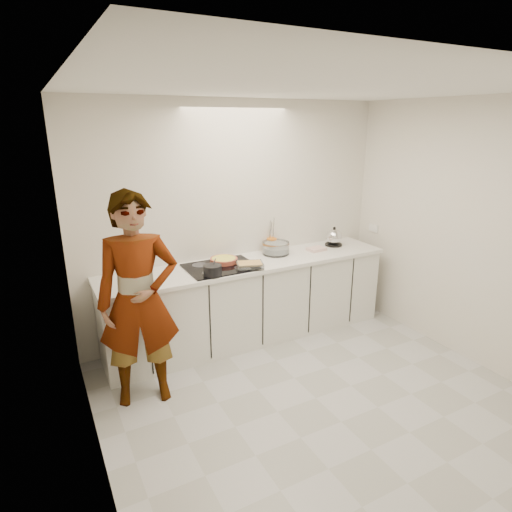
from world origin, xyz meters
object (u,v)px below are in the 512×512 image
mixing_bowl (276,248)px  kettle (334,238)px  cook (139,301)px  saucepan (213,270)px  hob (221,267)px  tart_dish (224,260)px  utensil_crock (272,245)px  baking_dish (250,265)px

mixing_bowl → kettle: (0.80, -0.03, 0.03)m
cook → saucepan: bearing=32.0°
cook → hob: bearing=38.5°
tart_dish → cook: size_ratio=0.17×
hob → utensil_crock: utensil_crock is taller
kettle → utensil_crock: 0.80m
baking_dish → mixing_bowl: size_ratio=0.85×
hob → kettle: (1.55, 0.11, 0.09)m
hob → tart_dish: tart_dish is taller
cook → kettle: bearing=24.7°
tart_dish → mixing_bowl: 0.67m
saucepan → baking_dish: (0.42, 0.03, -0.02)m
tart_dish → baking_dish: size_ratio=0.98×
tart_dish → baking_dish: baking_dish is taller
hob → tart_dish: (0.08, 0.11, 0.03)m
tart_dish → utensil_crock: 0.71m
hob → baking_dish: bearing=-35.0°
saucepan → baking_dish: 0.43m
saucepan → kettle: size_ratio=0.76×
saucepan → kettle: (1.73, 0.31, 0.03)m
tart_dish → kettle: size_ratio=1.20×
mixing_bowl → kettle: kettle is taller
kettle → baking_dish: bearing=-167.6°
saucepan → kettle: kettle is taller
baking_dish → mixing_bowl: (0.50, 0.31, 0.02)m
baking_dish → kettle: (1.30, 0.29, 0.06)m
baking_dish → cook: size_ratio=0.17×
mixing_bowl → utensil_crock: (0.03, 0.14, 0.01)m
tart_dish → kettle: (1.47, 0.01, 0.06)m
hob → cook: cook is taller
saucepan → mixing_bowl: (0.92, 0.34, 0.00)m
baking_dish → mixing_bowl: mixing_bowl is taller
hob → cook: 1.10m
hob → kettle: bearing=4.1°
baking_dish → kettle: size_ratio=1.23×
utensil_crock → cook: 1.92m
hob → baking_dish: (0.25, -0.17, 0.04)m
tart_dish → saucepan: (-0.26, -0.31, 0.02)m
tart_dish → baking_dish: bearing=-58.9°
tart_dish → kettle: kettle is taller
mixing_bowl → cook: cook is taller
saucepan → baking_dish: saucepan is taller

